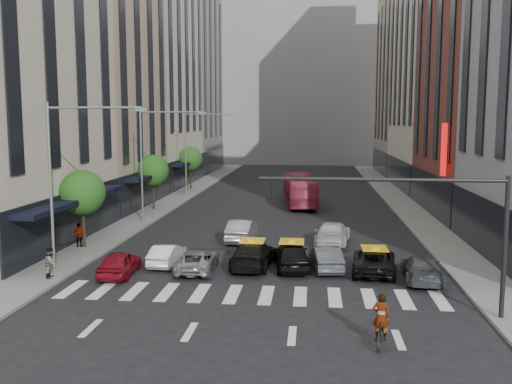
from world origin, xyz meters
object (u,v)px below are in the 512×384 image
(car_red, at_px, (120,263))
(pedestrian_far, at_px, (79,235))
(motorcycle, at_px, (381,334))
(bus, at_px, (300,190))
(taxi_left, at_px, (253,254))
(streetlamp_near, at_px, (67,165))
(streetlamp_mid, at_px, (153,149))
(car_white_front, at_px, (167,255))
(pedestrian_near, at_px, (51,263))
(taxi_center, at_px, (292,255))
(streetlamp_far, at_px, (194,142))

(car_red, relative_size, pedestrian_far, 2.58)
(car_red, xyz_separation_m, motorcycle, (12.68, -8.31, -0.23))
(bus, bearing_deg, taxi_left, 78.82)
(streetlamp_near, relative_size, taxi_left, 1.75)
(taxi_left, bearing_deg, car_red, 22.96)
(car_red, xyz_separation_m, taxi_left, (6.83, 2.50, 0.07))
(streetlamp_mid, bearing_deg, car_white_front, -71.34)
(motorcycle, distance_m, pedestrian_near, 17.43)
(taxi_center, height_order, pedestrian_near, pedestrian_near)
(taxi_left, relative_size, motorcycle, 3.05)
(car_red, xyz_separation_m, car_white_front, (1.94, 2.41, -0.06))
(taxi_left, height_order, pedestrian_near, pedestrian_near)
(streetlamp_far, distance_m, pedestrian_near, 33.46)
(streetlamp_far, bearing_deg, streetlamp_mid, -90.00)
(streetlamp_far, relative_size, motorcycle, 5.34)
(streetlamp_near, bearing_deg, pedestrian_near, -119.47)
(streetlamp_mid, distance_m, taxi_center, 18.62)
(bus, xyz_separation_m, pedestrian_near, (-12.11, -27.64, -0.57))
(pedestrian_near, bearing_deg, taxi_center, -81.92)
(streetlamp_far, bearing_deg, car_white_front, -81.22)
(taxi_left, xyz_separation_m, bus, (2.05, 23.94, 0.75))
(pedestrian_far, bearing_deg, streetlamp_mid, -108.18)
(pedestrian_near, distance_m, pedestrian_far, 7.19)
(car_white_front, bearing_deg, pedestrian_near, 38.04)
(streetlamp_mid, height_order, motorcycle, streetlamp_mid)
(streetlamp_far, xyz_separation_m, pedestrian_near, (-0.61, -33.09, -4.98))
(pedestrian_far, bearing_deg, streetlamp_near, 102.54)
(bus, height_order, motorcycle, bus)
(car_white_front, xyz_separation_m, pedestrian_far, (-6.62, 3.43, 0.31))
(car_red, bearing_deg, pedestrian_near, 18.37)
(streetlamp_far, distance_m, car_red, 32.41)
(car_white_front, distance_m, motorcycle, 15.17)
(streetlamp_near, distance_m, pedestrian_far, 8.04)
(motorcycle, bearing_deg, car_white_front, -32.62)
(streetlamp_near, distance_m, bus, 29.27)
(pedestrian_near, bearing_deg, pedestrian_far, 3.80)
(car_white_front, height_order, pedestrian_far, pedestrian_far)
(taxi_center, xyz_separation_m, motorcycle, (3.65, -10.60, -0.33))
(car_red, relative_size, taxi_left, 0.77)
(car_white_front, bearing_deg, pedestrian_far, -24.35)
(taxi_left, xyz_separation_m, taxi_center, (2.20, -0.21, 0.02))
(motorcycle, distance_m, pedestrian_far, 22.40)
(streetlamp_near, bearing_deg, car_white_front, 29.02)
(car_white_front, distance_m, bus, 25.03)
(streetlamp_near, bearing_deg, car_red, 2.63)
(streetlamp_far, relative_size, car_red, 2.27)
(streetlamp_far, relative_size, pedestrian_far, 5.87)
(car_red, distance_m, pedestrian_near, 3.45)
(streetlamp_near, xyz_separation_m, motorcycle, (15.29, -8.19, -5.46))
(streetlamp_far, height_order, car_white_front, streetlamp_far)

